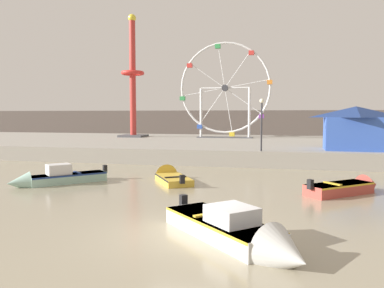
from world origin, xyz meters
name	(u,v)px	position (x,y,z in m)	size (l,w,h in m)	color
ground_plane	(181,232)	(0.00, 0.00, 0.00)	(240.00, 240.00, 0.00)	gray
quay_promenade	(247,147)	(0.00, 26.15, 0.58)	(110.00, 21.77, 1.17)	gray
distant_town_skyline	(259,124)	(0.00, 50.48, 2.20)	(140.00, 3.00, 4.40)	#564C47
motorboat_faded_red	(349,187)	(6.32, 7.66, 0.28)	(4.07, 3.68, 1.15)	#B24238
motorboat_seafoam	(54,178)	(-8.75, 6.64, 0.34)	(4.30, 4.44, 1.35)	#93BCAD
motorboat_mustard_yellow	(170,177)	(-3.00, 9.11, 0.20)	(3.14, 3.97, 1.32)	gold
motorboat_pale_grey	(241,233)	(1.97, -0.79, 0.35)	(4.94, 5.04, 1.48)	silver
ferris_wheel_white_frame	(225,90)	(-2.82, 30.54, 6.44)	(10.21, 1.20, 10.50)	silver
drop_tower_red_tower	(133,83)	(-13.37, 29.94, 7.34)	(2.80, 2.80, 13.90)	#BC332D
carnival_booth_blue_tent	(356,127)	(8.43, 18.01, 2.81)	(4.79, 3.31, 3.17)	#3356B7
promenade_lamp_near	(262,117)	(1.82, 15.74, 3.60)	(0.32, 0.32, 3.69)	#2D2D33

